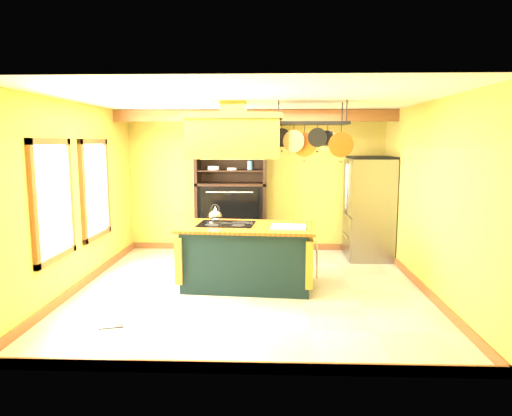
# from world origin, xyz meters

# --- Properties ---
(floor) EXTENTS (5.00, 5.00, 0.00)m
(floor) POSITION_xyz_m (0.00, 0.00, 0.00)
(floor) COLOR beige
(floor) RESTS_ON ground
(ceiling) EXTENTS (5.00, 5.00, 0.00)m
(ceiling) POSITION_xyz_m (0.00, 0.00, 2.70)
(ceiling) COLOR white
(ceiling) RESTS_ON wall_back
(wall_back) EXTENTS (5.00, 0.02, 2.70)m
(wall_back) POSITION_xyz_m (0.00, 2.50, 1.35)
(wall_back) COLOR gold
(wall_back) RESTS_ON floor
(wall_front) EXTENTS (5.00, 0.02, 2.70)m
(wall_front) POSITION_xyz_m (0.00, -2.50, 1.35)
(wall_front) COLOR gold
(wall_front) RESTS_ON floor
(wall_left) EXTENTS (0.02, 5.00, 2.70)m
(wall_left) POSITION_xyz_m (-2.50, 0.00, 1.35)
(wall_left) COLOR gold
(wall_left) RESTS_ON floor
(wall_right) EXTENTS (0.02, 5.00, 2.70)m
(wall_right) POSITION_xyz_m (2.50, 0.00, 1.35)
(wall_right) COLOR gold
(wall_right) RESTS_ON floor
(ceiling_beam) EXTENTS (5.00, 0.15, 0.20)m
(ceiling_beam) POSITION_xyz_m (0.00, 1.70, 2.59)
(ceiling_beam) COLOR #905C2C
(ceiling_beam) RESTS_ON ceiling
(window_near) EXTENTS (0.06, 1.06, 1.56)m
(window_near) POSITION_xyz_m (-2.47, -0.80, 1.40)
(window_near) COLOR #905C2C
(window_near) RESTS_ON wall_left
(window_far) EXTENTS (0.06, 1.06, 1.56)m
(window_far) POSITION_xyz_m (-2.47, 0.60, 1.40)
(window_far) COLOR #905C2C
(window_far) RESTS_ON wall_left
(kitchen_island) EXTENTS (2.05, 1.25, 1.11)m
(kitchen_island) POSITION_xyz_m (-0.04, 0.12, 0.47)
(kitchen_island) COLOR #12272A
(kitchen_island) RESTS_ON floor
(range_hood) EXTENTS (1.38, 0.78, 0.80)m
(range_hood) POSITION_xyz_m (-0.24, 0.12, 2.24)
(range_hood) COLOR #AD8C2B
(range_hood) RESTS_ON ceiling
(pot_rack) EXTENTS (1.13, 0.51, 0.78)m
(pot_rack) POSITION_xyz_m (0.87, 0.12, 2.27)
(pot_rack) COLOR black
(pot_rack) RESTS_ON ceiling
(refrigerator) EXTENTS (0.79, 0.94, 1.83)m
(refrigerator) POSITION_xyz_m (2.08, 1.90, 0.89)
(refrigerator) COLOR gray
(refrigerator) RESTS_ON floor
(hutch) EXTENTS (1.34, 0.61, 2.37)m
(hutch) POSITION_xyz_m (-0.47, 2.24, 0.91)
(hutch) COLOR black
(hutch) RESTS_ON floor
(floor_register) EXTENTS (0.30, 0.19, 0.01)m
(floor_register) POSITION_xyz_m (-1.55, -1.46, 0.01)
(floor_register) COLOR black
(floor_register) RESTS_ON floor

